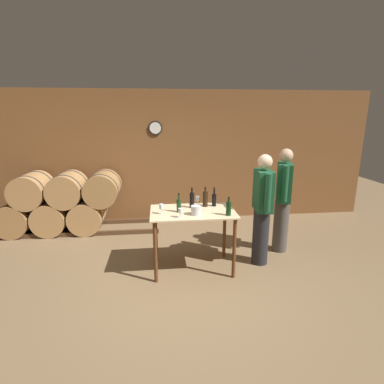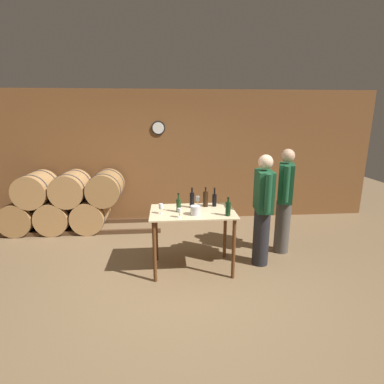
# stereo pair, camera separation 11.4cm
# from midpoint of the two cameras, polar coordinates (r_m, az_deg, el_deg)

# --- Properties ---
(ground_plane) EXTENTS (14.00, 14.00, 0.00)m
(ground_plane) POSITION_cam_midpoint_polar(r_m,az_deg,el_deg) (4.16, -2.11, -17.45)
(ground_plane) COLOR brown
(back_wall) EXTENTS (8.40, 0.08, 2.70)m
(back_wall) POSITION_cam_midpoint_polar(r_m,az_deg,el_deg) (6.32, -4.05, 6.72)
(back_wall) COLOR brown
(back_wall) RESTS_ON ground_plane
(barrel_rack) EXTENTS (4.03, 0.77, 1.16)m
(barrel_rack) POSITION_cam_midpoint_polar(r_m,az_deg,el_deg) (6.27, -24.25, -1.96)
(barrel_rack) COLOR #4C331E
(barrel_rack) RESTS_ON ground_plane
(tasting_table) EXTENTS (1.19, 0.75, 0.89)m
(tasting_table) POSITION_cam_midpoint_polar(r_m,az_deg,el_deg) (4.27, -0.62, -5.63)
(tasting_table) COLOR beige
(tasting_table) RESTS_ON ground_plane
(wine_bottle_far_left) EXTENTS (0.07, 0.07, 0.27)m
(wine_bottle_far_left) POSITION_cam_midpoint_polar(r_m,az_deg,el_deg) (4.15, -3.30, -2.48)
(wine_bottle_far_left) COLOR #193819
(wine_bottle_far_left) RESTS_ON tasting_table
(wine_bottle_left) EXTENTS (0.07, 0.07, 0.30)m
(wine_bottle_left) POSITION_cam_midpoint_polar(r_m,az_deg,el_deg) (4.34, -0.77, -1.48)
(wine_bottle_left) COLOR black
(wine_bottle_left) RESTS_ON tasting_table
(wine_bottle_center) EXTENTS (0.07, 0.07, 0.29)m
(wine_bottle_center) POSITION_cam_midpoint_polar(r_m,az_deg,el_deg) (4.40, 1.81, -1.28)
(wine_bottle_center) COLOR black
(wine_bottle_center) RESTS_ON tasting_table
(wine_bottle_right) EXTENTS (0.06, 0.06, 0.28)m
(wine_bottle_right) POSITION_cam_midpoint_polar(r_m,az_deg,el_deg) (4.42, 3.50, -1.39)
(wine_bottle_right) COLOR black
(wine_bottle_right) RESTS_ON tasting_table
(wine_bottle_far_right) EXTENTS (0.07, 0.07, 0.26)m
(wine_bottle_far_right) POSITION_cam_midpoint_polar(r_m,az_deg,el_deg) (4.03, 6.17, -3.06)
(wine_bottle_far_right) COLOR black
(wine_bottle_far_right) RESTS_ON tasting_table
(wine_glass_near_left) EXTENTS (0.06, 0.06, 0.14)m
(wine_glass_near_left) POSITION_cam_midpoint_polar(r_m,az_deg,el_deg) (4.09, -6.65, -2.84)
(wine_glass_near_left) COLOR silver
(wine_glass_near_left) RESTS_ON tasting_table
(wine_glass_near_center) EXTENTS (0.06, 0.06, 0.13)m
(wine_glass_near_center) POSITION_cam_midpoint_polar(r_m,az_deg,el_deg) (3.93, -3.07, -3.64)
(wine_glass_near_center) COLOR silver
(wine_glass_near_center) RESTS_ON tasting_table
(wine_glass_near_right) EXTENTS (0.06, 0.06, 0.14)m
(wine_glass_near_right) POSITION_cam_midpoint_polar(r_m,az_deg,el_deg) (4.46, 0.35, -1.34)
(wine_glass_near_right) COLOR silver
(wine_glass_near_right) RESTS_ON tasting_table
(ice_bucket) EXTENTS (0.14, 0.14, 0.13)m
(ice_bucket) POSITION_cam_midpoint_polar(r_m,az_deg,el_deg) (4.04, -0.05, -3.51)
(ice_bucket) COLOR silver
(ice_bucket) RESTS_ON tasting_table
(person_host) EXTENTS (0.25, 0.59, 1.67)m
(person_host) POSITION_cam_midpoint_polar(r_m,az_deg,el_deg) (4.50, 12.53, -2.95)
(person_host) COLOR #232328
(person_host) RESTS_ON ground_plane
(person_visitor_with_scarf) EXTENTS (0.34, 0.56, 1.70)m
(person_visitor_with_scarf) POSITION_cam_midpoint_polar(r_m,az_deg,el_deg) (5.01, 16.30, -1.19)
(person_visitor_with_scarf) COLOR #4C4742
(person_visitor_with_scarf) RESTS_ON ground_plane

